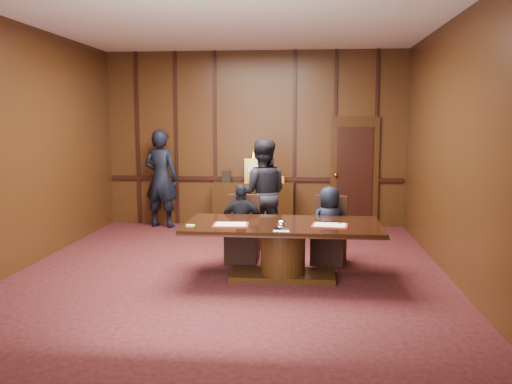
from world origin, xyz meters
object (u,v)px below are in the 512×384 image
at_px(witness_left, 161,179).
at_px(witness_right, 262,194).
at_px(sideboard, 254,203).
at_px(signatory_right, 329,225).
at_px(conference_table, 283,241).
at_px(signatory_left, 242,224).

distance_m(witness_left, witness_right, 2.69).
bearing_deg(sideboard, signatory_right, -63.06).
height_order(signatory_right, witness_left, witness_left).
bearing_deg(witness_right, sideboard, -83.41).
distance_m(sideboard, signatory_right, 3.07).
distance_m(signatory_right, witness_right, 1.48).
height_order(conference_table, witness_right, witness_right).
distance_m(conference_table, signatory_left, 1.03).
xyz_separation_m(conference_table, witness_left, (-2.57, 3.38, 0.46)).
bearing_deg(signatory_left, witness_left, -57.23).
height_order(witness_left, witness_right, witness_left).
xyz_separation_m(sideboard, signatory_right, (1.39, -2.74, 0.10)).
relative_size(signatory_right, witness_left, 0.60).
distance_m(sideboard, signatory_left, 2.74).
distance_m(signatory_left, witness_left, 3.24).
relative_size(signatory_left, witness_left, 0.61).
bearing_deg(witness_left, witness_right, 155.84).
xyz_separation_m(sideboard, witness_left, (-1.83, -0.16, 0.49)).
bearing_deg(signatory_right, sideboard, -78.98).
bearing_deg(sideboard, signatory_left, -88.11).
height_order(conference_table, signatory_left, signatory_left).
relative_size(conference_table, signatory_right, 2.24).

